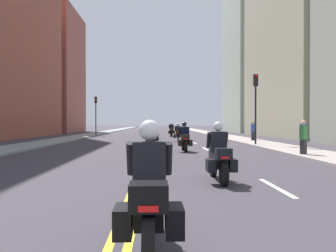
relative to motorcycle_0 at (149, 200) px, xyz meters
name	(u,v)px	position (x,y,z in m)	size (l,w,h in m)	color
ground_plane	(154,134)	(-0.40, 44.01, -0.65)	(264.00, 264.00, 0.00)	#38333B
sidewalk_left	(98,133)	(-8.51, 44.01, -0.59)	(2.69, 144.00, 0.12)	gray
sidewalk_right	(210,133)	(7.72, 44.01, -0.59)	(2.69, 144.00, 0.12)	gray
centreline_yellow_inner	(153,134)	(-0.52, 44.01, -0.65)	(0.12, 132.00, 0.01)	yellow
centreline_yellow_outer	(155,134)	(-0.28, 44.01, -0.65)	(0.12, 132.00, 0.01)	yellow
lane_dashes_white	(191,141)	(2.99, 25.01, -0.65)	(0.14, 56.40, 0.01)	silver
building_right_1	(300,16)	(16.38, 33.61, 13.09)	(7.84, 19.32, 27.49)	#ACAC8D
building_left_2	(55,72)	(-17.01, 51.95, 9.35)	(7.51, 13.17, 20.00)	brown
building_right_2	(257,53)	(17.01, 52.42, 12.83)	(9.10, 13.58, 26.96)	#A7B8A3
motorcycle_0	(149,200)	(0.00, 0.00, 0.00)	(0.77, 2.23, 1.62)	black
motorcycle_1	(219,158)	(1.74, 4.86, -0.01)	(0.77, 2.08, 1.61)	black
motorcycle_2	(151,145)	(-0.15, 9.55, 0.02)	(0.76, 2.26, 1.64)	black
motorcycle_3	(185,140)	(1.57, 14.24, 0.00)	(0.77, 2.14, 1.63)	black
motorcycle_4	(153,136)	(-0.21, 19.55, 0.00)	(0.78, 2.16, 1.65)	black
motorcycle_5	(178,134)	(1.80, 23.65, -0.01)	(0.78, 2.10, 1.57)	black
motorcycle_6	(155,132)	(-0.16, 29.19, -0.02)	(0.78, 2.20, 1.57)	black
motorcycle_7	(171,131)	(1.65, 33.75, 0.02)	(0.77, 2.23, 1.66)	black
traffic_light_near	(256,97)	(6.77, 18.50, 2.71)	(0.28, 0.38, 4.87)	black
traffic_light_far	(96,109)	(-7.57, 37.58, 2.67)	(0.28, 0.38, 4.82)	black
pedestrian_0	(303,138)	(6.90, 11.32, 0.21)	(0.42, 0.39, 1.68)	#2B2B2C
pedestrian_1	(304,135)	(8.43, 14.76, 0.25)	(0.42, 0.39, 1.75)	#272D38
pedestrian_2	(253,131)	(8.04, 23.54, 0.24)	(0.39, 0.27, 1.73)	#26262F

